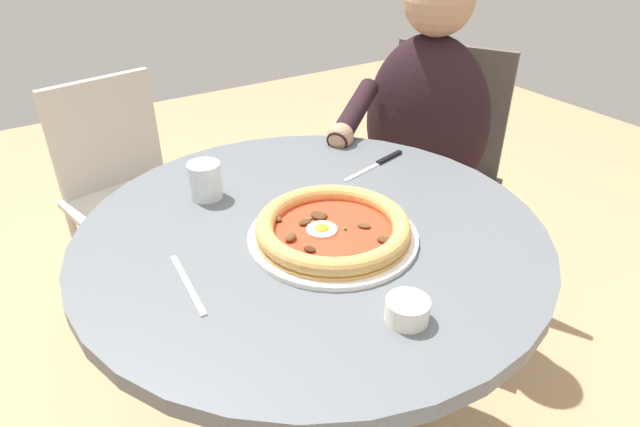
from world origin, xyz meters
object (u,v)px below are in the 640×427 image
dining_table (312,296)px  pizza_on_plate (333,229)px  cafe_chair_spare_far (128,184)px  steak_knife (382,161)px  fork_utensil (188,284)px  cafe_chair_diner (435,161)px  water_glass (205,183)px  diner_person (419,182)px  ramekin_capers (407,309)px

dining_table → pizza_on_plate: pizza_on_plate is taller
dining_table → cafe_chair_spare_far: size_ratio=1.12×
dining_table → steak_knife: bearing=-152.4°
steak_knife → fork_utensil: steak_knife is taller
fork_utensil → cafe_chair_diner: (-1.00, -0.45, -0.21)m
pizza_on_plate → cafe_chair_spare_far: size_ratio=0.39×
water_glass → diner_person: 0.78m
steak_knife → ramekin_capers: bearing=55.7°
steak_knife → cafe_chair_diner: size_ratio=0.23×
water_glass → ramekin_capers: bearing=101.8°
ramekin_capers → cafe_chair_spare_far: bearing=-82.6°
water_glass → cafe_chair_spare_far: (0.04, -0.62, -0.27)m
fork_utensil → cafe_chair_diner: bearing=-155.6°
water_glass → steak_knife: size_ratio=0.38×
cafe_chair_diner → cafe_chair_spare_far: bearing=-25.6°
pizza_on_plate → steak_knife: (-0.28, -0.21, -0.02)m
steak_knife → ramekin_capers: 0.55m
dining_table → water_glass: bearing=-60.1°
pizza_on_plate → steak_knife: bearing=-143.3°
pizza_on_plate → cafe_chair_diner: size_ratio=0.36×
pizza_on_plate → cafe_chair_diner: bearing=-147.1°
steak_knife → cafe_chair_spare_far: bearing=-56.3°
dining_table → diner_person: (-0.60, -0.34, -0.05)m
dining_table → ramekin_capers: bearing=86.7°
dining_table → cafe_chair_diner: size_ratio=1.03×
cafe_chair_diner → cafe_chair_spare_far: size_ratio=1.08×
water_glass → ramekin_capers: size_ratio=1.16×
pizza_on_plate → cafe_chair_diner: cafe_chair_diner is taller
cafe_chair_spare_far → ramekin_capers: bearing=97.4°
steak_knife → fork_utensil: 0.60m
diner_person → pizza_on_plate: bearing=33.9°
dining_table → cafe_chair_spare_far: 0.86m
pizza_on_plate → diner_person: diner_person is taller
water_glass → cafe_chair_spare_far: 0.68m
pizza_on_plate → cafe_chair_spare_far: (0.18, -0.90, -0.26)m
water_glass → steak_knife: (-0.42, 0.07, -0.03)m
diner_person → cafe_chair_spare_far: 0.92m
cafe_chair_spare_far → steak_knife: bearing=123.7°
pizza_on_plate → cafe_chair_spare_far: bearing=-78.9°
steak_knife → dining_table: bearing=27.6°
diner_person → cafe_chair_diner: size_ratio=1.30×
dining_table → cafe_chair_spare_far: bearing=-78.9°
ramekin_capers → cafe_chair_spare_far: (0.15, -1.15, -0.26)m
water_glass → cafe_chair_diner: 0.91m
dining_table → cafe_chair_spare_far: cafe_chair_spare_far is taller
water_glass → cafe_chair_diner: cafe_chair_diner is taller
pizza_on_plate → cafe_chair_diner: 0.89m
dining_table → water_glass: (0.13, -0.22, 0.21)m
cafe_chair_spare_far → diner_person: bearing=146.8°
dining_table → water_glass: water_glass is taller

